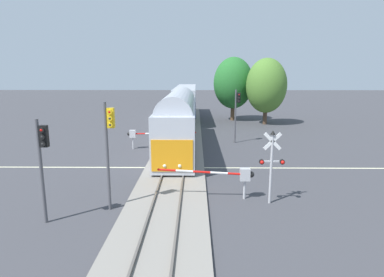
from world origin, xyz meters
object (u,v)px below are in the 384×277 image
traffic_signal_far_side (237,108)px  elm_centre_background (233,83)px  crossing_gate_near (235,175)px  commuter_train (183,108)px  traffic_signal_median (109,139)px  crossing_gate_far (141,134)px  traffic_signal_near_left (43,155)px  oak_far_right (266,86)px  crossing_signal_mast (272,160)px

traffic_signal_far_side → elm_centre_background: elm_centre_background is taller
traffic_signal_far_side → crossing_gate_near: bearing=-97.3°
commuter_train → traffic_signal_median: traffic_signal_median is taller
crossing_gate_far → traffic_signal_near_left: traffic_signal_near_left is taller
oak_far_right → crossing_signal_mast: bearing=-101.3°
traffic_signal_near_left → elm_centre_background: (12.57, 33.98, 2.17)m
commuter_train → traffic_signal_far_side: bearing=-50.7°
crossing_signal_mast → oak_far_right: 28.45m
crossing_gate_near → traffic_signal_near_left: traffic_signal_near_left is taller
traffic_signal_near_left → traffic_signal_far_side: 21.25m
crossing_signal_mast → oak_far_right: bearing=78.7°
traffic_signal_median → oak_far_right: 31.94m
traffic_signal_near_left → elm_centre_background: elm_centre_background is taller
crossing_gate_far → elm_centre_background: size_ratio=0.70×
crossing_gate_near → oak_far_right: 28.38m
commuter_train → crossing_gate_near: size_ratio=7.41×
crossing_gate_far → elm_centre_background: 21.95m
traffic_signal_near_left → elm_centre_background: 36.30m
commuter_train → crossing_signal_mast: commuter_train is taller
traffic_signal_near_left → traffic_signal_median: bearing=30.2°
commuter_train → traffic_signal_median: bearing=-96.8°
crossing_gate_near → traffic_signal_far_side: traffic_signal_far_side is taller
traffic_signal_median → elm_centre_background: (9.90, 32.42, 1.76)m
crossing_gate_near → traffic_signal_far_side: 15.24m
traffic_signal_median → traffic_signal_far_side: (8.51, 16.51, -0.17)m
commuter_train → crossing_gate_near: (3.77, -21.91, -1.37)m
crossing_gate_far → traffic_signal_median: traffic_signal_median is taller
crossing_gate_near → traffic_signal_near_left: 9.96m
crossing_gate_near → oak_far_right: size_ratio=0.61×
traffic_signal_far_side → oak_far_right: bearing=65.8°
crossing_gate_near → traffic_signal_near_left: size_ratio=1.09×
crossing_signal_mast → elm_centre_background: (1.44, 31.51, 3.06)m
crossing_gate_far → elm_centre_background: (10.63, 18.75, 4.14)m
crossing_signal_mast → crossing_gate_far: size_ratio=0.63×
traffic_signal_far_side → elm_centre_background: size_ratio=0.58×
crossing_signal_mast → traffic_signal_median: traffic_signal_median is taller
oak_far_right → commuter_train: bearing=-155.0°
commuter_train → elm_centre_background: 11.75m
commuter_train → oak_far_right: (11.17, 5.22, 2.51)m
crossing_signal_mast → traffic_signal_median: size_ratio=0.72×
crossing_signal_mast → crossing_gate_far: 15.76m
crossing_gate_far → traffic_signal_median: bearing=-86.9°
elm_centre_background → oak_far_right: (4.08, -3.75, -0.24)m
traffic_signal_near_left → oak_far_right: (16.65, 30.24, 1.93)m
traffic_signal_near_left → oak_far_right: 34.57m
commuter_train → traffic_signal_near_left: size_ratio=8.06×
commuter_train → crossing_signal_mast: bearing=-75.9°
crossing_gate_near → traffic_signal_median: size_ratio=0.97×
traffic_signal_near_left → traffic_signal_far_side: traffic_signal_far_side is taller
elm_centre_background → traffic_signal_near_left: bearing=-110.3°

